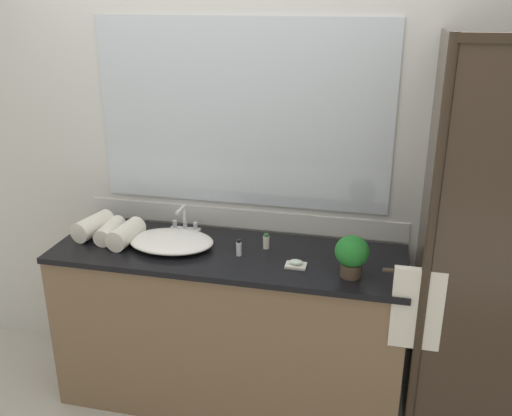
# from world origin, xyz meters

# --- Properties ---
(ground_plane) EXTENTS (8.00, 8.00, 0.00)m
(ground_plane) POSITION_xyz_m (0.00, 0.00, 0.00)
(ground_plane) COLOR #B7B2A8
(wall_back_with_mirror) EXTENTS (4.40, 0.06, 2.60)m
(wall_back_with_mirror) POSITION_xyz_m (0.00, 0.34, 1.31)
(wall_back_with_mirror) COLOR silver
(wall_back_with_mirror) RESTS_ON ground_plane
(vanity_cabinet) EXTENTS (1.80, 0.58, 0.90)m
(vanity_cabinet) POSITION_xyz_m (0.00, 0.01, 0.45)
(vanity_cabinet) COLOR brown
(vanity_cabinet) RESTS_ON ground_plane
(shower_enclosure) EXTENTS (1.20, 0.59, 2.00)m
(shower_enclosure) POSITION_xyz_m (1.27, -0.19, 1.02)
(shower_enclosure) COLOR #2D2319
(shower_enclosure) RESTS_ON ground_plane
(sink_basin) EXTENTS (0.44, 0.32, 0.06)m
(sink_basin) POSITION_xyz_m (-0.30, -0.01, 0.93)
(sink_basin) COLOR white
(sink_basin) RESTS_ON vanity_cabinet
(faucet) EXTENTS (0.17, 0.13, 0.16)m
(faucet) POSITION_xyz_m (-0.30, 0.19, 0.95)
(faucet) COLOR silver
(faucet) RESTS_ON vanity_cabinet
(potted_plant) EXTENTS (0.16, 0.16, 0.20)m
(potted_plant) POSITION_xyz_m (0.63, -0.13, 1.01)
(potted_plant) COLOR #473828
(potted_plant) RESTS_ON vanity_cabinet
(soap_dish) EXTENTS (0.10, 0.07, 0.04)m
(soap_dish) POSITION_xyz_m (0.37, -0.09, 0.91)
(soap_dish) COLOR silver
(soap_dish) RESTS_ON vanity_cabinet
(amenity_bottle_lotion) EXTENTS (0.03, 0.03, 0.08)m
(amenity_bottle_lotion) POSITION_xyz_m (0.18, 0.08, 0.94)
(amenity_bottle_lotion) COLOR silver
(amenity_bottle_lotion) RESTS_ON vanity_cabinet
(amenity_bottle_body_wash) EXTENTS (0.03, 0.03, 0.09)m
(amenity_bottle_body_wash) POSITION_xyz_m (0.07, -0.03, 0.94)
(amenity_bottle_body_wash) COLOR silver
(amenity_bottle_body_wash) RESTS_ON vanity_cabinet
(rolled_towel_near_edge) EXTENTS (0.16, 0.25, 0.11)m
(rolled_towel_near_edge) POSITION_xyz_m (-0.76, 0.04, 0.96)
(rolled_towel_near_edge) COLOR silver
(rolled_towel_near_edge) RESTS_ON vanity_cabinet
(rolled_towel_middle) EXTENTS (0.11, 0.23, 0.09)m
(rolled_towel_middle) POSITION_xyz_m (-0.65, 0.01, 0.95)
(rolled_towel_middle) COLOR silver
(rolled_towel_middle) RESTS_ON vanity_cabinet
(rolled_towel_far_edge) EXTENTS (0.13, 0.24, 0.11)m
(rolled_towel_far_edge) POSITION_xyz_m (-0.54, -0.02, 0.95)
(rolled_towel_far_edge) COLOR silver
(rolled_towel_far_edge) RESTS_ON vanity_cabinet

